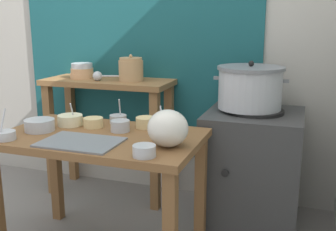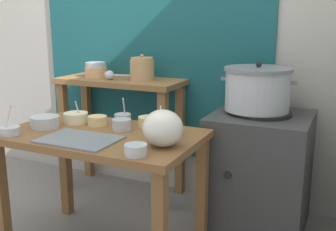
# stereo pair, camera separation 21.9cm
# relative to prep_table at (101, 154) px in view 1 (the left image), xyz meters

# --- Properties ---
(wall_back) EXTENTS (4.40, 0.12, 2.60)m
(wall_back) POSITION_rel_prep_table_xyz_m (0.04, 1.04, 0.69)
(wall_back) COLOR #B2ADA3
(wall_back) RESTS_ON ground
(prep_table) EXTENTS (1.10, 0.66, 0.72)m
(prep_table) POSITION_rel_prep_table_xyz_m (0.00, 0.00, 0.00)
(prep_table) COLOR brown
(prep_table) RESTS_ON ground
(back_shelf_table) EXTENTS (0.96, 0.40, 0.90)m
(back_shelf_table) POSITION_rel_prep_table_xyz_m (-0.35, 0.78, 0.07)
(back_shelf_table) COLOR olive
(back_shelf_table) RESTS_ON ground
(stove_block) EXTENTS (0.60, 0.61, 0.78)m
(stove_block) POSITION_rel_prep_table_xyz_m (0.75, 0.65, -0.23)
(stove_block) COLOR #383838
(stove_block) RESTS_ON ground
(steamer_pot) EXTENTS (0.47, 0.42, 0.30)m
(steamer_pot) POSITION_rel_prep_table_xyz_m (0.71, 0.67, 0.31)
(steamer_pot) COLOR #B7BABF
(steamer_pot) RESTS_ON stove_block
(clay_pot) EXTENTS (0.18, 0.18, 0.19)m
(clay_pot) POSITION_rel_prep_table_xyz_m (-0.16, 0.78, 0.37)
(clay_pot) COLOR tan
(clay_pot) RESTS_ON back_shelf_table
(bowl_stack_enamel) EXTENTS (0.18, 0.18, 0.11)m
(bowl_stack_enamel) POSITION_rel_prep_table_xyz_m (-0.57, 0.78, 0.34)
(bowl_stack_enamel) COLOR tan
(bowl_stack_enamel) RESTS_ON back_shelf_table
(ladle) EXTENTS (0.30, 0.12, 0.07)m
(ladle) POSITION_rel_prep_table_xyz_m (-0.37, 0.70, 0.33)
(ladle) COLOR #B7BABF
(ladle) RESTS_ON back_shelf_table
(serving_tray) EXTENTS (0.40, 0.28, 0.01)m
(serving_tray) POSITION_rel_prep_table_xyz_m (-0.02, -0.17, 0.12)
(serving_tray) COLOR slate
(serving_tray) RESTS_ON prep_table
(plastic_bag) EXTENTS (0.20, 0.19, 0.19)m
(plastic_bag) POSITION_rel_prep_table_xyz_m (0.42, -0.08, 0.20)
(plastic_bag) COLOR silver
(plastic_bag) RESTS_ON prep_table
(prep_bowl_0) EXTENTS (0.17, 0.17, 0.07)m
(prep_bowl_0) POSITION_rel_prep_table_xyz_m (-0.36, -0.04, 0.15)
(prep_bowl_0) COLOR #B7BABF
(prep_bowl_0) RESTS_ON prep_table
(prep_bowl_1) EXTENTS (0.11, 0.11, 0.16)m
(prep_bowl_1) POSITION_rel_prep_table_xyz_m (-0.42, -0.25, 0.14)
(prep_bowl_1) COLOR #B7BABF
(prep_bowl_1) RESTS_ON prep_table
(prep_bowl_2) EXTENTS (0.12, 0.12, 0.06)m
(prep_bowl_2) POSITION_rel_prep_table_xyz_m (0.18, 0.22, 0.14)
(prep_bowl_2) COLOR #E5C684
(prep_bowl_2) RESTS_ON prep_table
(prep_bowl_3) EXTENTS (0.15, 0.15, 0.14)m
(prep_bowl_3) POSITION_rel_prep_table_xyz_m (-0.26, 0.12, 0.15)
(prep_bowl_3) COLOR beige
(prep_bowl_3) RESTS_ON prep_table
(prep_bowl_4) EXTENTS (0.11, 0.11, 0.06)m
(prep_bowl_4) POSITION_rel_prep_table_xyz_m (0.08, 0.10, 0.15)
(prep_bowl_4) COLOR #B7BABF
(prep_bowl_4) RESTS_ON prep_table
(prep_bowl_5) EXTENTS (0.17, 0.17, 0.16)m
(prep_bowl_5) POSITION_rel_prep_table_xyz_m (0.34, 0.12, 0.14)
(prep_bowl_5) COLOR #B7BABF
(prep_bowl_5) RESTS_ON prep_table
(prep_bowl_6) EXTENTS (0.11, 0.11, 0.06)m
(prep_bowl_6) POSITION_rel_prep_table_xyz_m (-0.11, 0.13, 0.14)
(prep_bowl_6) COLOR #E5C684
(prep_bowl_6) RESTS_ON prep_table
(prep_bowl_7) EXTENTS (0.10, 0.10, 0.16)m
(prep_bowl_7) POSITION_rel_prep_table_xyz_m (-0.01, 0.26, 0.14)
(prep_bowl_7) COLOR #B7BABF
(prep_bowl_7) RESTS_ON prep_table
(prep_bowl_8) EXTENTS (0.11, 0.11, 0.05)m
(prep_bowl_8) POSITION_rel_prep_table_xyz_m (0.37, -0.26, 0.14)
(prep_bowl_8) COLOR #B7BABF
(prep_bowl_8) RESTS_ON prep_table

